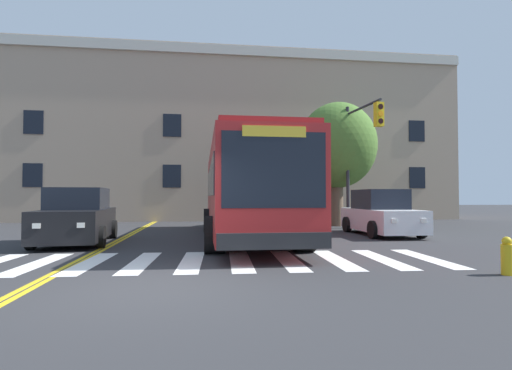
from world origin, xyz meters
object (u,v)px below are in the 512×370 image
at_px(city_bus, 245,189).
at_px(street_tree_curbside_large, 337,146).
at_px(car_white_far_lane, 381,214).
at_px(traffic_light_near_corner, 359,143).
at_px(fire_hydrant, 507,257).
at_px(car_black_near_lane, 77,218).

height_order(city_bus, street_tree_curbside_large, street_tree_curbside_large).
height_order(city_bus, car_white_far_lane, city_bus).
relative_size(car_white_far_lane, traffic_light_near_corner, 0.76).
height_order(traffic_light_near_corner, street_tree_curbside_large, street_tree_curbside_large).
bearing_deg(car_white_far_lane, fire_hydrant, -98.11).
relative_size(car_black_near_lane, car_white_far_lane, 1.05).
height_order(city_bus, traffic_light_near_corner, traffic_light_near_corner).
distance_m(car_white_far_lane, traffic_light_near_corner, 3.77).
xyz_separation_m(car_black_near_lane, fire_hydrant, (10.03, -6.68, -0.47)).
bearing_deg(traffic_light_near_corner, street_tree_curbside_large, 91.90).
distance_m(traffic_light_near_corner, fire_hydrant, 10.85).
relative_size(city_bus, car_black_near_lane, 2.56).
bearing_deg(fire_hydrant, car_white_far_lane, 81.89).
bearing_deg(traffic_light_near_corner, city_bus, -153.35).
relative_size(car_black_near_lane, fire_hydrant, 6.27).
distance_m(car_black_near_lane, fire_hydrant, 12.06).
distance_m(street_tree_curbside_large, fire_hydrant, 13.60).
xyz_separation_m(car_white_far_lane, fire_hydrant, (-1.15, -8.10, -0.46)).
height_order(street_tree_curbside_large, fire_hydrant, street_tree_curbside_large).
xyz_separation_m(traffic_light_near_corner, fire_hydrant, (-1.13, -10.17, -3.61)).
xyz_separation_m(city_bus, traffic_light_near_corner, (5.51, 2.77, 2.14)).
relative_size(city_bus, street_tree_curbside_large, 1.86).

